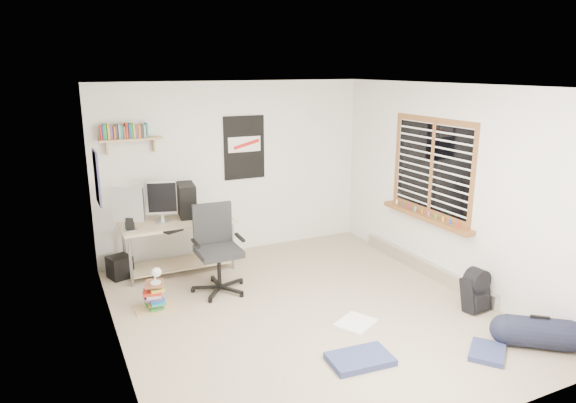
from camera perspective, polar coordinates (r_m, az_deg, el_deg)
name	(u,v)px	position (r m, az deg, el deg)	size (l,w,h in m)	color
floor	(305,311)	(5.96, 1.91, -12.10)	(4.00, 4.50, 0.01)	gray
ceiling	(307,85)	(5.32, 2.14, 12.78)	(4.00, 4.50, 0.01)	white
back_wall	(235,169)	(7.53, -5.96, 3.66)	(4.00, 0.01, 2.50)	silver
left_wall	(111,230)	(4.95, -19.07, -2.97)	(0.01, 4.50, 2.50)	silver
right_wall	(450,187)	(6.66, 17.51, 1.59)	(0.01, 4.50, 2.50)	silver
desk	(179,245)	(7.07, -12.04, -4.76)	(1.46, 0.64, 0.67)	beige
monitor_left	(129,216)	(6.68, -17.26, -1.58)	(0.40, 0.10, 0.44)	#9A9A9F
monitor_right	(162,208)	(6.92, -13.85, -0.75)	(0.40, 0.10, 0.44)	#ACADB2
pc_tower	(187,201)	(7.14, -11.19, 0.03)	(0.22, 0.46, 0.48)	black
keyboard	(179,229)	(6.72, -12.06, -2.98)	(0.44, 0.15, 0.02)	black
speaker_left	(130,225)	(6.72, -17.18, -2.54)	(0.10, 0.10, 0.20)	black
speaker_right	(206,218)	(6.82, -9.15, -1.82)	(0.10, 0.10, 0.19)	black
office_chair	(219,254)	(6.31, -7.72, -5.77)	(0.71, 0.71, 1.08)	black
wall_shelf	(131,139)	(6.99, -17.08, 6.64)	(0.80, 0.22, 0.24)	tan
poster_back_wall	(244,148)	(7.51, -4.87, 5.98)	(0.62, 0.03, 0.92)	black
poster_left_wall	(97,178)	(6.05, -20.48, 2.49)	(0.02, 0.42, 0.60)	navy
window	(431,167)	(6.80, 15.59, 3.71)	(0.10, 1.50, 1.26)	brown
baseboard_heater	(424,267)	(7.17, 14.88, -7.00)	(0.08, 2.50, 0.18)	#B7B2A8
backpack	(475,294)	(6.26, 20.10, -9.61)	(0.29, 0.23, 0.39)	black
duffel_bag	(538,334)	(5.76, 26.00, -13.09)	(0.31, 0.31, 0.61)	black
tshirt	(356,323)	(5.70, 7.54, -13.28)	(0.40, 0.34, 0.04)	white
jeans_a	(360,359)	(5.08, 8.02, -16.95)	(0.59, 0.38, 0.06)	navy
jeans_b	(487,352)	(5.49, 21.28, -15.34)	(0.42, 0.31, 0.05)	navy
book_stack	(154,297)	(6.14, -14.62, -10.18)	(0.44, 0.36, 0.30)	olive
desk_lamp	(155,278)	(6.03, -14.53, -8.25)	(0.12, 0.20, 0.20)	white
subwoofer	(120,267)	(7.13, -18.19, -6.96)	(0.27, 0.27, 0.30)	black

